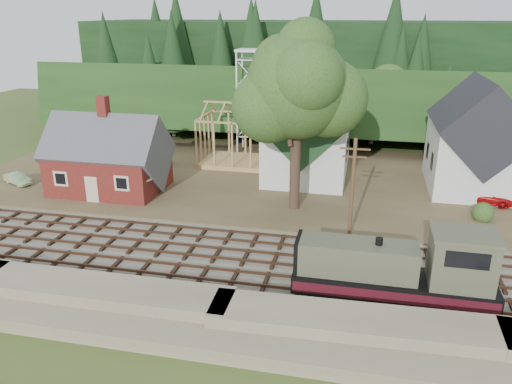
% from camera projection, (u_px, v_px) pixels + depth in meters
% --- Properties ---
extents(ground, '(140.00, 140.00, 0.00)m').
position_uv_depth(ground, '(245.00, 261.00, 35.19)').
color(ground, '#384C1E').
rests_on(ground, ground).
extents(embankment, '(64.00, 5.00, 1.60)m').
position_uv_depth(embankment, '(209.00, 332.00, 27.39)').
color(embankment, '#7F7259').
rests_on(embankment, ground).
extents(railroad_bed, '(64.00, 11.00, 0.16)m').
position_uv_depth(railroad_bed, '(245.00, 260.00, 35.16)').
color(railroad_bed, '#726B5B').
rests_on(railroad_bed, ground).
extents(village_flat, '(64.00, 26.00, 0.30)m').
position_uv_depth(village_flat, '(286.00, 180.00, 51.65)').
color(village_flat, brown).
rests_on(village_flat, ground).
extents(hillside, '(70.00, 28.96, 12.74)m').
position_uv_depth(hillside, '(312.00, 130.00, 73.73)').
color(hillside, '#1E3F19').
rests_on(hillside, ground).
extents(ridge, '(80.00, 20.00, 12.00)m').
position_uv_depth(ridge, '(322.00, 110.00, 88.41)').
color(ridge, black).
rests_on(ridge, ground).
extents(depot, '(10.80, 7.41, 9.00)m').
position_uv_depth(depot, '(109.00, 160.00, 47.42)').
color(depot, '#581416').
rests_on(depot, village_flat).
extents(church, '(8.40, 15.17, 13.00)m').
position_uv_depth(church, '(309.00, 129.00, 51.07)').
color(church, silver).
rests_on(church, village_flat).
extents(farmhouse, '(8.40, 10.80, 10.60)m').
position_uv_depth(farmhouse, '(476.00, 142.00, 47.31)').
color(farmhouse, silver).
rests_on(farmhouse, village_flat).
extents(timber_frame, '(8.20, 6.20, 6.99)m').
position_uv_depth(timber_frame, '(239.00, 138.00, 55.47)').
color(timber_frame, tan).
rests_on(timber_frame, village_flat).
extents(lattice_tower, '(3.20, 3.20, 12.12)m').
position_uv_depth(lattice_tower, '(251.00, 70.00, 58.66)').
color(lattice_tower, silver).
rests_on(lattice_tower, village_flat).
extents(big_tree, '(10.90, 8.40, 14.70)m').
position_uv_depth(big_tree, '(299.00, 94.00, 40.51)').
color(big_tree, '#38281E').
rests_on(big_tree, village_flat).
extents(telegraph_pole_near, '(2.20, 0.28, 8.00)m').
position_uv_depth(telegraph_pole_near, '(352.00, 187.00, 37.09)').
color(telegraph_pole_near, '#4C331E').
rests_on(telegraph_pole_near, ground).
extents(locomotive, '(11.70, 2.92, 4.69)m').
position_uv_depth(locomotive, '(401.00, 270.00, 29.63)').
color(locomotive, black).
rests_on(locomotive, railroad_bed).
extents(car_blue, '(1.99, 3.49, 1.12)m').
position_uv_depth(car_blue, '(147.00, 179.00, 49.64)').
color(car_blue, '#5E8FCA').
rests_on(car_blue, village_flat).
extents(car_green, '(3.60, 2.44, 1.12)m').
position_uv_depth(car_green, '(18.00, 179.00, 49.71)').
color(car_green, '#97B87F').
rests_on(car_green, village_flat).
extents(car_red, '(5.09, 3.08, 1.32)m').
position_uv_depth(car_red, '(486.00, 196.00, 44.71)').
color(car_red, '#B90E10').
rests_on(car_red, village_flat).
extents(patio_set, '(2.32, 2.32, 2.59)m').
position_uv_depth(patio_set, '(139.00, 177.00, 44.86)').
color(patio_set, silver).
rests_on(patio_set, village_flat).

